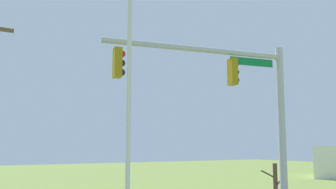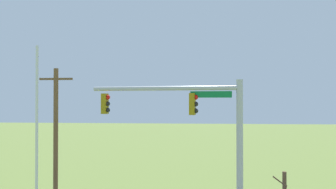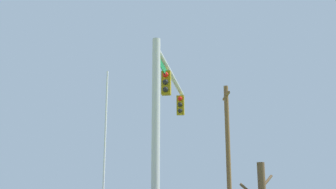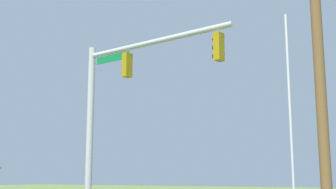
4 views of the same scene
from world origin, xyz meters
TOP-DOWN VIEW (x-y plane):
  - signal_mast at (1.74, 0.43)m, footprint 6.81×1.50m
  - flagpole at (-4.22, -2.55)m, footprint 0.10×0.10m

SIDE VIEW (x-z plane):
  - flagpole at x=-4.22m, z-range 0.00..8.87m
  - signal_mast at x=1.74m, z-range 1.47..9.23m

